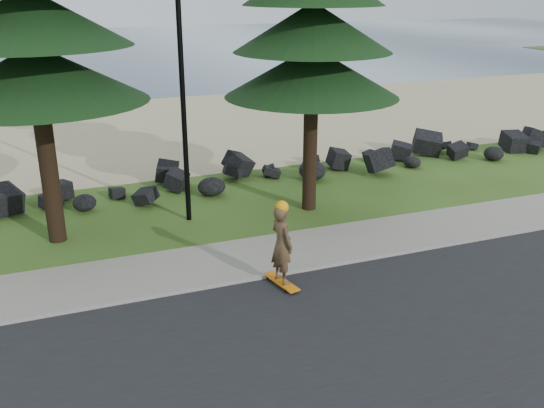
% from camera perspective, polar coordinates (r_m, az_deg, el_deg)
% --- Properties ---
extents(ground, '(160.00, 160.00, 0.00)m').
position_cam_1_polar(ground, '(14.29, -4.75, -5.87)').
color(ground, '#334C17').
rests_on(ground, ground).
extents(road, '(160.00, 7.00, 0.02)m').
position_cam_1_polar(road, '(10.64, 2.45, -15.86)').
color(road, black).
rests_on(road, ground).
extents(kerb, '(160.00, 0.20, 0.10)m').
position_cam_1_polar(kerb, '(13.50, -3.66, -7.26)').
color(kerb, gray).
rests_on(kerb, ground).
extents(sidewalk, '(160.00, 2.00, 0.08)m').
position_cam_1_polar(sidewalk, '(14.45, -4.99, -5.40)').
color(sidewalk, '#9D9883').
rests_on(sidewalk, ground).
extents(beach_sand, '(160.00, 15.00, 0.01)m').
position_cam_1_polar(beach_sand, '(27.80, -13.38, 6.67)').
color(beach_sand, tan).
rests_on(beach_sand, ground).
extents(ocean, '(160.00, 58.00, 0.01)m').
position_cam_1_polar(ocean, '(63.76, -18.34, 13.63)').
color(ocean, '#334861').
rests_on(ocean, ground).
extents(seawall_boulders, '(60.00, 2.40, 1.10)m').
position_cam_1_polar(seawall_boulders, '(19.34, -9.50, 1.03)').
color(seawall_boulders, black).
rests_on(seawall_boulders, ground).
extents(lamp_post, '(0.25, 0.14, 8.14)m').
position_cam_1_polar(lamp_post, '(16.09, -8.52, 12.39)').
color(lamp_post, black).
rests_on(lamp_post, ground).
extents(skateboarder, '(0.55, 1.09, 1.97)m').
position_cam_1_polar(skateboarder, '(12.95, 0.92, -3.84)').
color(skateboarder, orange).
rests_on(skateboarder, ground).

